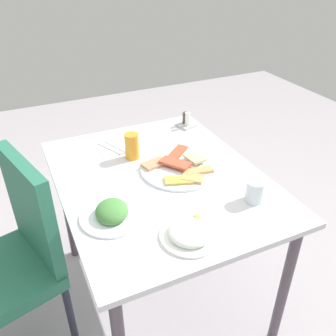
{
  "coord_description": "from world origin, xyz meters",
  "views": [
    {
      "loc": [
        -1.19,
        0.52,
        1.59
      ],
      "look_at": [
        0.01,
        -0.04,
        0.77
      ],
      "focal_mm": 38.49,
      "sensor_mm": 36.0,
      "label": 1
    }
  ],
  "objects_px": {
    "pide_platter": "(180,168)",
    "soda_can": "(132,146)",
    "dining_chair": "(14,252)",
    "drinking_glass": "(255,191)",
    "salad_plate_greens": "(112,213)",
    "dining_table": "(160,193)",
    "spoon": "(110,148)",
    "condiment_caddy": "(186,122)",
    "salad_plate_rice": "(190,233)",
    "fork": "(117,147)",
    "paper_napkin": "(114,148)"
  },
  "relations": [
    {
      "from": "dining_table",
      "to": "pide_platter",
      "type": "relative_size",
      "value": 3.02
    },
    {
      "from": "salad_plate_greens",
      "to": "soda_can",
      "type": "relative_size",
      "value": 1.96
    },
    {
      "from": "drinking_glass",
      "to": "paper_napkin",
      "type": "xyz_separation_m",
      "value": [
        0.64,
        0.37,
        -0.04
      ]
    },
    {
      "from": "soda_can",
      "to": "condiment_caddy",
      "type": "relative_size",
      "value": 1.09
    },
    {
      "from": "salad_plate_rice",
      "to": "paper_napkin",
      "type": "distance_m",
      "value": 0.72
    },
    {
      "from": "dining_chair",
      "to": "drinking_glass",
      "type": "relative_size",
      "value": 10.39
    },
    {
      "from": "salad_plate_rice",
      "to": "soda_can",
      "type": "xyz_separation_m",
      "value": [
        0.59,
        -0.01,
        0.04
      ]
    },
    {
      "from": "salad_plate_greens",
      "to": "dining_table",
      "type": "bearing_deg",
      "value": -56.86
    },
    {
      "from": "salad_plate_greens",
      "to": "condiment_caddy",
      "type": "bearing_deg",
      "value": -46.2
    },
    {
      "from": "salad_plate_greens",
      "to": "paper_napkin",
      "type": "height_order",
      "value": "salad_plate_greens"
    },
    {
      "from": "dining_chair",
      "to": "soda_can",
      "type": "bearing_deg",
      "value": -74.15
    },
    {
      "from": "dining_chair",
      "to": "drinking_glass",
      "type": "xyz_separation_m",
      "value": [
        -0.35,
        -0.9,
        0.26
      ]
    },
    {
      "from": "salad_plate_greens",
      "to": "salad_plate_rice",
      "type": "relative_size",
      "value": 1.1
    },
    {
      "from": "pide_platter",
      "to": "dining_table",
      "type": "bearing_deg",
      "value": 97.91
    },
    {
      "from": "fork",
      "to": "condiment_caddy",
      "type": "relative_size",
      "value": 1.57
    },
    {
      "from": "dining_chair",
      "to": "drinking_glass",
      "type": "distance_m",
      "value": 1.0
    },
    {
      "from": "pide_platter",
      "to": "salad_plate_greens",
      "type": "height_order",
      "value": "salad_plate_greens"
    },
    {
      "from": "paper_napkin",
      "to": "fork",
      "type": "height_order",
      "value": "fork"
    },
    {
      "from": "spoon",
      "to": "condiment_caddy",
      "type": "distance_m",
      "value": 0.47
    },
    {
      "from": "drinking_glass",
      "to": "spoon",
      "type": "distance_m",
      "value": 0.75
    },
    {
      "from": "dining_chair",
      "to": "spoon",
      "type": "distance_m",
      "value": 0.63
    },
    {
      "from": "pide_platter",
      "to": "soda_can",
      "type": "height_order",
      "value": "soda_can"
    },
    {
      "from": "pide_platter",
      "to": "fork",
      "type": "height_order",
      "value": "pide_platter"
    },
    {
      "from": "drinking_glass",
      "to": "salad_plate_rice",
      "type": "bearing_deg",
      "value": 103.6
    },
    {
      "from": "dining_table",
      "to": "drinking_glass",
      "type": "height_order",
      "value": "drinking_glass"
    },
    {
      "from": "dining_table",
      "to": "dining_chair",
      "type": "xyz_separation_m",
      "value": [
        0.04,
        0.64,
        -0.13
      ]
    },
    {
      "from": "drinking_glass",
      "to": "condiment_caddy",
      "type": "height_order",
      "value": "drinking_glass"
    },
    {
      "from": "drinking_glass",
      "to": "pide_platter",
      "type": "bearing_deg",
      "value": 26.38
    },
    {
      "from": "spoon",
      "to": "salad_plate_greens",
      "type": "bearing_deg",
      "value": 139.0
    },
    {
      "from": "pide_platter",
      "to": "paper_napkin",
      "type": "xyz_separation_m",
      "value": [
        0.31,
        0.21,
        -0.01
      ]
    },
    {
      "from": "salad_plate_rice",
      "to": "soda_can",
      "type": "height_order",
      "value": "soda_can"
    },
    {
      "from": "pide_platter",
      "to": "soda_can",
      "type": "bearing_deg",
      "value": 38.96
    },
    {
      "from": "dining_chair",
      "to": "condiment_caddy",
      "type": "distance_m",
      "value": 1.07
    },
    {
      "from": "paper_napkin",
      "to": "salad_plate_greens",
      "type": "bearing_deg",
      "value": 162.02
    },
    {
      "from": "dining_table",
      "to": "fork",
      "type": "xyz_separation_m",
      "value": [
        0.33,
        0.09,
        0.09
      ]
    },
    {
      "from": "soda_can",
      "to": "salad_plate_rice",
      "type": "bearing_deg",
      "value": 179.41
    },
    {
      "from": "dining_table",
      "to": "pide_platter",
      "type": "distance_m",
      "value": 0.14
    },
    {
      "from": "dining_chair",
      "to": "paper_napkin",
      "type": "height_order",
      "value": "dining_chair"
    },
    {
      "from": "salad_plate_greens",
      "to": "fork",
      "type": "height_order",
      "value": "salad_plate_greens"
    },
    {
      "from": "dining_table",
      "to": "spoon",
      "type": "height_order",
      "value": "spoon"
    },
    {
      "from": "paper_napkin",
      "to": "spoon",
      "type": "height_order",
      "value": "spoon"
    },
    {
      "from": "soda_can",
      "to": "fork",
      "type": "xyz_separation_m",
      "value": [
        0.12,
        0.04,
        -0.06
      ]
    },
    {
      "from": "condiment_caddy",
      "to": "dining_chair",
      "type": "bearing_deg",
      "value": 110.61
    },
    {
      "from": "dining_table",
      "to": "drinking_glass",
      "type": "bearing_deg",
      "value": -139.65
    },
    {
      "from": "fork",
      "to": "dining_table",
      "type": "bearing_deg",
      "value": 173.41
    },
    {
      "from": "dining_chair",
      "to": "fork",
      "type": "distance_m",
      "value": 0.66
    },
    {
      "from": "fork",
      "to": "spoon",
      "type": "xyz_separation_m",
      "value": [
        0.0,
        0.04,
        0.0
      ]
    },
    {
      "from": "dining_table",
      "to": "spoon",
      "type": "distance_m",
      "value": 0.36
    },
    {
      "from": "dining_chair",
      "to": "pide_platter",
      "type": "xyz_separation_m",
      "value": [
        -0.02,
        -0.74,
        0.23
      ]
    },
    {
      "from": "fork",
      "to": "spoon",
      "type": "relative_size",
      "value": 1.06
    }
  ]
}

